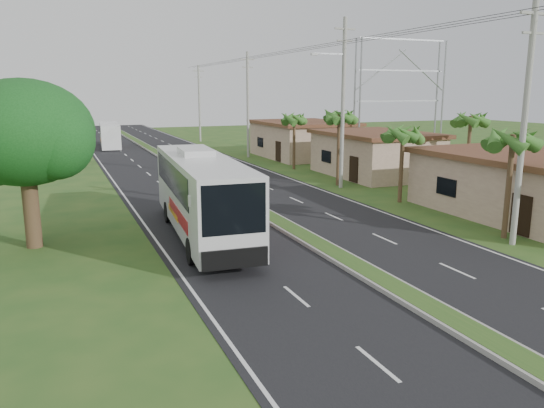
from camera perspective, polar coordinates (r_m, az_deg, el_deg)
name	(u,v)px	position (r m, az deg, el deg)	size (l,w,h in m)	color
ground	(382,283)	(20.25, 11.73, -8.33)	(180.00, 180.00, 0.00)	#274E1C
road_asphalt	(222,191)	(37.87, -5.38, 1.41)	(14.00, 160.00, 0.02)	black
median_strip	(222,190)	(37.86, -5.39, 1.54)	(1.20, 160.00, 0.18)	gray
lane_edge_left	(126,198)	(36.53, -15.48, 0.61)	(0.12, 160.00, 0.01)	silver
lane_edge_right	(307,185)	(40.31, 3.76, 2.07)	(0.12, 160.00, 0.01)	silver
shop_near	(533,185)	(33.34, 26.23, 1.85)	(8.60, 12.60, 3.52)	tan
shop_mid	(375,153)	(45.37, 11.01, 5.36)	(7.60, 10.60, 3.67)	tan
shop_far	(303,139)	(57.51, 3.30, 7.00)	(8.60, 11.60, 3.82)	tan
palm_verge_a	(513,140)	(27.30, 24.49, 6.30)	(2.40, 2.40, 5.45)	#473321
palm_verge_b	(403,134)	(34.34, 13.91, 7.34)	(2.40, 2.40, 5.05)	#473321
palm_verge_c	(339,117)	(39.85, 7.25, 9.30)	(2.40, 2.40, 5.85)	#473321
palm_verge_d	(294,119)	(48.11, 2.41, 9.15)	(2.40, 2.40, 5.25)	#473321
palm_behind_shop	(471,120)	(41.77, 20.59, 8.49)	(2.40, 2.40, 5.65)	#473321
shade_tree	(22,136)	(25.74, -25.34, 6.58)	(6.30, 6.00, 7.54)	#473321
utility_pole_a	(524,121)	(26.20, 25.50, 8.06)	(1.60, 0.28, 11.00)	gray
utility_pole_b	(343,101)	(38.78, 7.61, 10.89)	(3.20, 0.28, 12.00)	gray
utility_pole_c	(248,104)	(57.02, -2.62, 10.73)	(1.60, 0.28, 11.00)	gray
utility_pole_d	(199,102)	(76.13, -7.82, 10.77)	(1.60, 0.28, 10.50)	gray
billboard_lattice	(400,93)	(56.21, 13.62, 11.56)	(10.18, 1.18, 12.07)	gray
coach_bus_main	(201,190)	(25.73, -7.62, 1.49)	(3.66, 13.10, 4.18)	silver
coach_bus_far	(110,134)	(70.54, -17.05, 7.23)	(2.93, 10.39, 2.99)	white
motorcyclist	(232,204)	(29.31, -4.35, 0.02)	(1.72, 1.06, 2.36)	black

